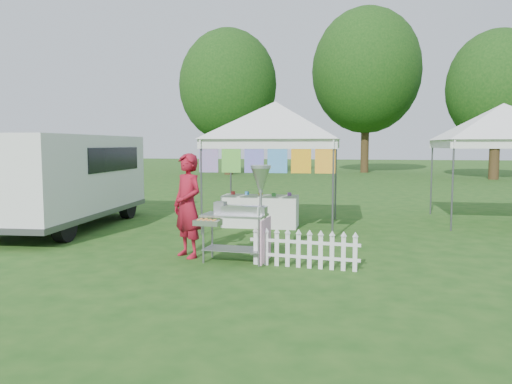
# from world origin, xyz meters

# --- Properties ---
(ground) EXTENTS (120.00, 120.00, 0.00)m
(ground) POSITION_xyz_m (0.00, 0.00, 0.00)
(ground) COLOR #1E4C15
(ground) RESTS_ON ground
(canopy_main) EXTENTS (4.24, 4.24, 3.45)m
(canopy_main) POSITION_xyz_m (0.00, 3.49, 2.99)
(canopy_main) COLOR #59595E
(canopy_main) RESTS_ON ground
(canopy_right) EXTENTS (4.24, 4.24, 3.45)m
(canopy_right) POSITION_xyz_m (5.50, 5.00, 2.99)
(canopy_right) COLOR #59595E
(canopy_right) RESTS_ON ground
(tree_left) EXTENTS (6.40, 6.40, 9.53)m
(tree_left) POSITION_xyz_m (-6.00, 24.00, 5.83)
(tree_left) COLOR #3E2E16
(tree_left) RESTS_ON ground
(tree_mid) EXTENTS (7.60, 7.60, 11.52)m
(tree_mid) POSITION_xyz_m (3.00, 28.00, 7.14)
(tree_mid) COLOR #3E2E16
(tree_mid) RESTS_ON ground
(tree_right) EXTENTS (5.60, 5.60, 8.42)m
(tree_right) POSITION_xyz_m (10.00, 22.00, 5.18)
(tree_right) COLOR #3E2E16
(tree_right) RESTS_ON ground
(donut_cart) EXTENTS (1.23, 0.77, 1.64)m
(donut_cart) POSITION_xyz_m (0.02, -0.28, 0.97)
(donut_cart) COLOR gray
(donut_cart) RESTS_ON ground
(vendor) EXTENTS (0.80, 0.75, 1.83)m
(vendor) POSITION_xyz_m (-1.05, -0.04, 0.91)
(vendor) COLOR maroon
(vendor) RESTS_ON ground
(cargo_van) EXTENTS (2.35, 5.38, 2.20)m
(cargo_van) POSITION_xyz_m (-4.94, 2.56, 1.18)
(cargo_van) COLOR white
(cargo_van) RESTS_ON ground
(picket_fence) EXTENTS (1.79, 0.24, 0.56)m
(picket_fence) POSITION_xyz_m (1.03, -0.48, 0.29)
(picket_fence) COLOR white
(picket_fence) RESTS_ON ground
(display_table) EXTENTS (1.80, 0.70, 0.76)m
(display_table) POSITION_xyz_m (-0.34, 3.40, 0.38)
(display_table) COLOR white
(display_table) RESTS_ON ground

